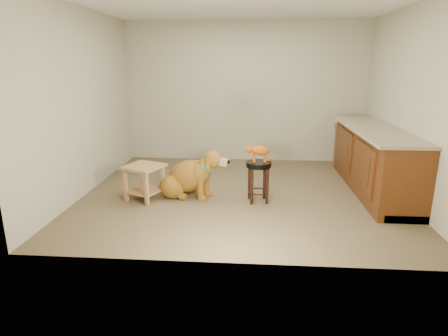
# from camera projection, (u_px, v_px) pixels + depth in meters

# --- Properties ---
(floor) EXTENTS (4.50, 4.00, 0.01)m
(floor) POSITION_uv_depth(u_px,v_px,m) (241.00, 193.00, 5.48)
(floor) COLOR brown
(floor) RESTS_ON ground
(room_shell) EXTENTS (4.54, 4.04, 2.62)m
(room_shell) POSITION_uv_depth(u_px,v_px,m) (242.00, 75.00, 5.03)
(room_shell) COLOR #A9A588
(room_shell) RESTS_ON ground
(cabinet_run) EXTENTS (0.70, 2.56, 0.94)m
(cabinet_run) POSITION_uv_depth(u_px,v_px,m) (374.00, 161.00, 5.51)
(cabinet_run) COLOR #50270E
(cabinet_run) RESTS_ON ground
(padded_stool) EXTENTS (0.34, 0.34, 0.56)m
(padded_stool) POSITION_uv_depth(u_px,v_px,m) (258.00, 173.00, 5.05)
(padded_stool) COLOR black
(padded_stool) RESTS_ON ground
(wood_stool) EXTENTS (0.47, 0.47, 0.74)m
(wood_stool) POSITION_uv_depth(u_px,v_px,m) (345.00, 145.00, 6.87)
(wood_stool) COLOR brown
(wood_stool) RESTS_ON ground
(side_table) EXTENTS (0.62, 0.62, 0.49)m
(side_table) POSITION_uv_depth(u_px,v_px,m) (144.00, 177.00, 5.15)
(side_table) COLOR #9A7347
(side_table) RESTS_ON ground
(golden_retriever) EXTENTS (1.13, 0.68, 0.75)m
(golden_retriever) POSITION_uv_depth(u_px,v_px,m) (188.00, 178.00, 5.28)
(golden_retriever) COLOR brown
(golden_retriever) RESTS_ON ground
(tabby_kitten) EXTENTS (0.42, 0.21, 0.27)m
(tabby_kitten) POSITION_uv_depth(u_px,v_px,m) (258.00, 151.00, 4.97)
(tabby_kitten) COLOR #98450F
(tabby_kitten) RESTS_ON padded_stool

